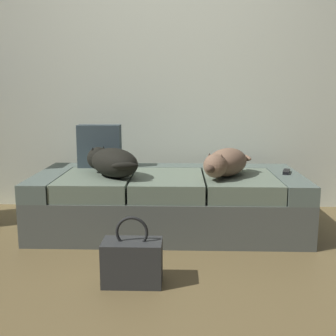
{
  "coord_description": "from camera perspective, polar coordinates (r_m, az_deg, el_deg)",
  "views": [
    {
      "loc": [
        0.09,
        -2.08,
        1.03
      ],
      "look_at": [
        0.0,
        0.91,
        0.48
      ],
      "focal_mm": 44.59,
      "sensor_mm": 36.0,
      "label": 1
    }
  ],
  "objects": [
    {
      "name": "ground_plane",
      "position": [
        2.32,
        -0.71,
        -15.86
      ],
      "size": [
        10.0,
        10.0,
        0.0
      ],
      "primitive_type": "plane",
      "color": "brown"
    },
    {
      "name": "back_wall",
      "position": [
        3.76,
        0.36,
        16.11
      ],
      "size": [
        6.4,
        0.1,
        2.8
      ],
      "primitive_type": "cube",
      "color": "silver",
      "rests_on": "ground"
    },
    {
      "name": "couch",
      "position": [
        3.15,
        0.03,
        -4.58
      ],
      "size": [
        1.96,
        0.9,
        0.43
      ],
      "color": "#505650",
      "rests_on": "ground"
    },
    {
      "name": "dog_dark",
      "position": [
        3.01,
        -7.75,
        0.84
      ],
      "size": [
        0.5,
        0.53,
        0.21
      ],
      "color": "black",
      "rests_on": "couch"
    },
    {
      "name": "dog_tan",
      "position": [
        3.0,
        7.85,
        0.73
      ],
      "size": [
        0.43,
        0.55,
        0.2
      ],
      "color": "brown",
      "rests_on": "couch"
    },
    {
      "name": "tv_remote",
      "position": [
        3.23,
        15.87,
        -0.49
      ],
      "size": [
        0.09,
        0.16,
        0.02
      ],
      "primitive_type": "cube",
      "rotation": [
        0.0,
        0.0,
        -0.31
      ],
      "color": "black",
      "rests_on": "couch"
    },
    {
      "name": "throw_pillow",
      "position": [
        3.38,
        -9.34,
        2.97
      ],
      "size": [
        0.34,
        0.12,
        0.34
      ],
      "primitive_type": "cube",
      "rotation": [
        0.0,
        0.0,
        -0.0
      ],
      "color": "#36444A",
      "rests_on": "couch"
    },
    {
      "name": "handbag",
      "position": [
        2.31,
        -4.9,
        -12.6
      ],
      "size": [
        0.32,
        0.18,
        0.38
      ],
      "color": "#2E3031",
      "rests_on": "ground"
    }
  ]
}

